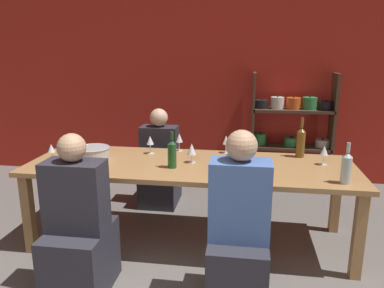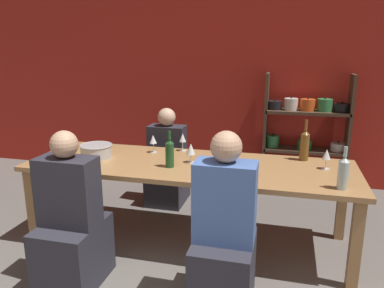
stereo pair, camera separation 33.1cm
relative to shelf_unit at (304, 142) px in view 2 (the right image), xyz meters
name	(u,v)px [view 2 (the right image)]	position (x,y,z in m)	size (l,w,h in m)	color
wall_back_red	(222,77)	(-1.07, 0.20, 0.75)	(8.80, 0.06, 2.70)	red
shelf_unit	(304,142)	(0.00, 0.00, 0.00)	(1.00, 0.30, 1.42)	#4C3828
dining_table	(189,171)	(-1.03, -1.65, 0.07)	(2.83, 0.93, 0.74)	#AD7F4C
mixing_bowl	(96,150)	(-1.90, -1.67, 0.21)	(0.30, 0.30, 0.12)	#B7BABC
wine_bottle_green	(170,153)	(-1.16, -1.78, 0.27)	(0.07, 0.07, 0.31)	#1E4C23
wine_bottle_dark	(343,172)	(0.18, -1.96, 0.27)	(0.07, 0.07, 0.31)	#B2C6C1
wine_bottle_amber	(305,145)	(-0.06, -1.30, 0.29)	(0.08, 0.08, 0.37)	brown
wine_glass_red_a	(57,145)	(-2.27, -1.72, 0.24)	(0.07, 0.07, 0.15)	white
wine_glass_empty_a	(235,145)	(-0.67, -1.34, 0.25)	(0.06, 0.06, 0.16)	white
wine_glass_red_b	(229,142)	(-0.74, -1.26, 0.26)	(0.07, 0.07, 0.17)	white
wine_glass_red_c	(153,140)	(-1.45, -1.39, 0.27)	(0.07, 0.07, 0.17)	white
wine_glass_white_a	(191,150)	(-1.02, -1.61, 0.26)	(0.08, 0.08, 0.17)	white
wine_glass_white_b	(183,138)	(-1.20, -1.26, 0.27)	(0.07, 0.07, 0.18)	white
wine_glass_white_c	(327,155)	(0.11, -1.51, 0.26)	(0.07, 0.07, 0.17)	white
cell_phone	(97,146)	(-2.08, -1.33, 0.15)	(0.13, 0.17, 0.01)	silver
person_near_a	(72,230)	(-1.70, -2.46, -0.17)	(0.41, 0.52, 1.17)	#2D2D38
person_far_a	(168,169)	(-1.50, -0.83, -0.21)	(0.40, 0.50, 1.08)	#2D2D38
person_near_b	(224,245)	(-0.58, -2.44, -0.15)	(0.40, 0.49, 1.22)	#2D2D38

